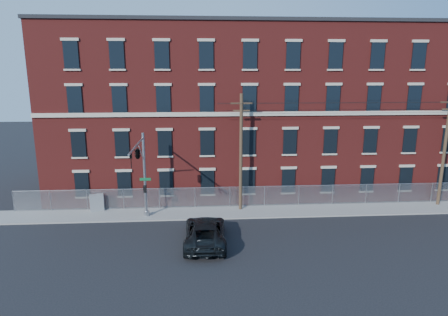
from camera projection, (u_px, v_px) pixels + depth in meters
name	position (u px, v px, depth m)	size (l,w,h in m)	color
ground	(221.00, 238.00, 28.04)	(140.00, 140.00, 0.00)	black
sidewalk	(354.00, 209.00, 33.67)	(65.00, 3.00, 0.12)	gray
mill_building	(326.00, 108.00, 40.58)	(55.30, 14.32, 16.30)	maroon
chain_link_fence	(349.00, 194.00, 34.71)	(59.06, 0.06, 1.85)	#A5A8AD
traffic_signal_mast	(139.00, 161.00, 28.59)	(0.90, 6.75, 7.00)	#9EA0A5
utility_pole_near	(241.00, 151.00, 32.45)	(1.80, 0.28, 10.00)	#4A3825
utility_pole_mid	(445.00, 148.00, 33.61)	(1.80, 0.28, 10.00)	#4A3825
pickup_truck	(205.00, 232.00, 26.96)	(2.82, 6.12, 1.70)	black
utility_cabinet	(97.00, 203.00, 33.02)	(1.14, 0.57, 1.43)	gray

